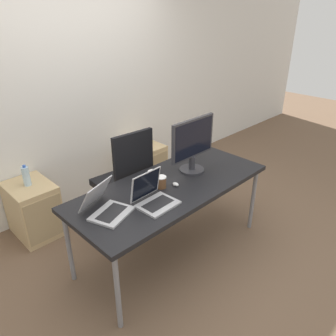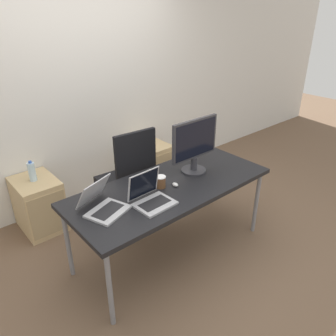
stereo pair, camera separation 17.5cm
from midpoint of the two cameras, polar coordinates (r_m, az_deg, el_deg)
name	(u,v)px [view 2 (the right image)]	position (r m, az deg, el deg)	size (l,w,h in m)	color
ground_plane	(171,250)	(3.31, 2.02, -14.12)	(14.00, 14.00, 0.00)	brown
wall_back	(83,91)	(3.84, -13.30, 12.91)	(10.00, 0.05, 2.60)	silver
desk	(171,189)	(2.91, 2.23, -3.74)	(1.86, 0.79, 0.74)	black
office_chair	(128,188)	(3.47, -5.56, -3.54)	(0.56, 0.57, 1.11)	#232326
cabinet_left	(39,204)	(3.67, -20.32, -5.98)	(0.40, 0.52, 0.57)	tan
cabinet_right	(150,164)	(4.30, -1.96, 0.65)	(0.40, 0.52, 0.57)	tan
water_bottle	(32,172)	(3.50, -21.31, -0.62)	(0.07, 0.07, 0.22)	silver
laptop_left	(151,197)	(2.61, -1.08, -5.12)	(0.31, 0.29, 0.25)	#ADADB2
laptop_right	(103,204)	(2.56, -9.35, -6.30)	(0.37, 0.43, 0.23)	#ADADB2
monitor	(195,145)	(3.02, 6.31, 3.98)	(0.53, 0.24, 0.52)	#2D2D33
mouse	(175,185)	(2.86, 3.02, -2.93)	(0.04, 0.06, 0.03)	silver
coffee_cup_white	(153,177)	(2.90, -0.99, -1.53)	(0.08, 0.08, 0.12)	white
coffee_cup_brown	(161,182)	(2.82, 0.49, -2.44)	(0.09, 0.09, 0.10)	brown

